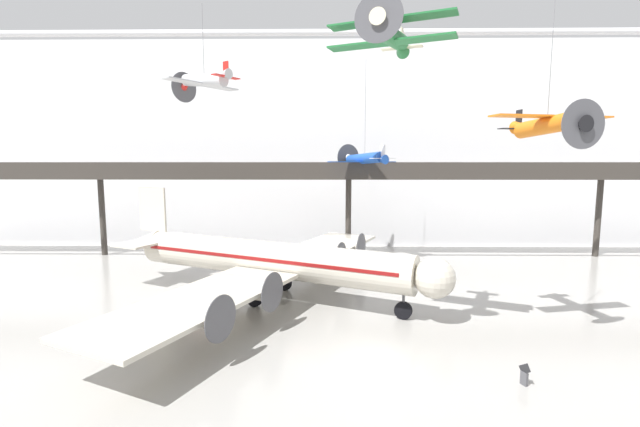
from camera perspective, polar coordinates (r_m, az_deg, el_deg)
The scene contains 10 objects.
ground_plane at distance 26.25m, azimuth 7.12°, elevation -19.09°, with size 260.00×260.00×0.00m, color #9E9B96.
hangar_back_wall at distance 59.37m, azimuth 3.48°, elevation 9.03°, with size 140.00×3.00×27.36m.
mezzanine_walkway at distance 50.87m, azimuth 3.90°, elevation 4.91°, with size 110.00×3.20×11.43m.
ceiling_truss_beam at distance 42.93m, azimuth 4.81°, elevation 22.94°, with size 120.00×0.60×0.60m.
airliner_silver_main at distance 36.53m, azimuth -7.21°, elevation -6.13°, with size 29.21×34.46×9.03m.
suspended_plane_blue_trainer at distance 49.25m, azimuth 5.99°, elevation 7.26°, with size 8.16×7.42×12.32m.
suspended_plane_silver_racer at distance 34.66m, azimuth -15.19°, elevation 16.71°, with size 5.50×5.97×6.93m.
suspended_plane_orange_highwing at distance 30.08m, azimuth 28.04°, elevation 10.45°, with size 7.74×6.40×10.69m.
suspended_plane_green_biplane at distance 26.67m, azimuth 9.48°, elevation 22.35°, with size 7.18×6.23×5.49m.
info_sign_pedestal at distance 25.88m, azimuth 25.58°, elevation -19.02°, with size 0.32×0.74×1.24m.
Camera 1 is at (-2.75, -23.44, 11.49)m, focal length 24.00 mm.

